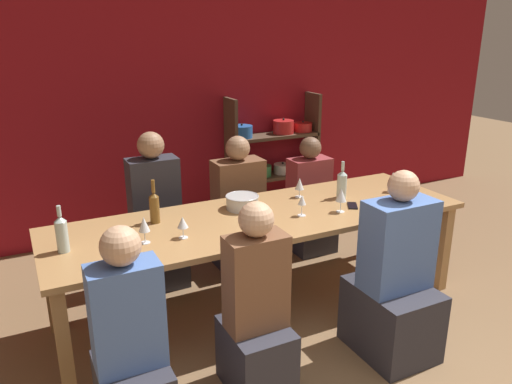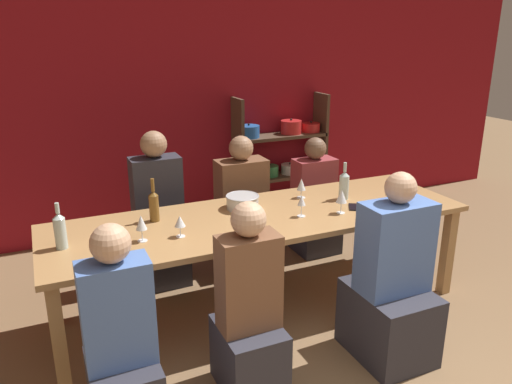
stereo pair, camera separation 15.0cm
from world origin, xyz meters
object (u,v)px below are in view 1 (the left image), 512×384
Objects in this scene: wine_glass_red_b at (403,183)px; wine_bottle_amber at (154,207)px; shelf_unit at (273,168)px; person_far_a at (156,228)px; wine_glass_white_b at (144,225)px; wine_glass_red_c at (300,184)px; person_near_a at (256,323)px; person_far_b at (308,209)px; mixing_bowl at (242,202)px; wine_bottle_green at (342,184)px; wine_glass_white_c at (393,179)px; wine_bottle_dark at (62,233)px; person_near_c at (393,290)px; person_near_b at (131,360)px; wine_glass_empty_a at (341,195)px; person_far_c at (239,219)px; dining_table at (262,224)px; wine_glass_red_a at (302,201)px; cell_phone at (352,206)px; wine_glass_white_a at (183,223)px.

wine_bottle_amber is at bearing 171.51° from wine_glass_red_b.
person_far_a is at bearing -149.85° from shelf_unit.
wine_glass_white_b is 1.41m from wine_glass_red_c.
person_near_a is at bearing -131.53° from wine_glass_red_c.
mixing_bowl is at bearing 31.73° from person_far_b.
person_far_a is at bearing 151.32° from wine_bottle_green.
wine_glass_white_c is at bearing 3.09° from wine_glass_white_b.
person_far_a is (0.31, 0.92, -0.42)m from wine_glass_white_b.
person_far_b is at bearing 19.66° from wine_bottle_dark.
person_far_b is 0.88× the size of person_near_c.
person_near_b is at bearing 69.74° from person_far_a.
person_far_a is at bearing 138.74° from wine_glass_empty_a.
wine_glass_empty_a reaches higher than mixing_bowl.
shelf_unit is 9.12× the size of wine_glass_red_b.
wine_glass_white_b is 1.04× the size of wine_glass_white_c.
person_far_c is at bearing 68.77° from person_near_a.
wine_glass_empty_a is (0.56, -0.21, 0.20)m from dining_table.
wine_bottle_green is 0.25× the size of person_far_c.
person_near_a is at bearing -119.36° from dining_table.
person_near_b is at bearing -131.05° from shelf_unit.
person_near_b reaches higher than wine_glass_empty_a.
wine_bottle_dark is at bearing 175.58° from wine_glass_red_a.
wine_bottle_green is (0.76, 0.06, 0.19)m from dining_table.
person_far_c is (-0.59, 0.73, -0.46)m from wine_bottle_green.
mixing_bowl is 0.54m from wine_glass_red_c.
shelf_unit is at bearing -149.85° from person_far_a.
wine_glass_red_a is at bearing -1.46° from wine_glass_white_b.
wine_bottle_dark is at bearing 178.33° from wine_glass_red_b.
shelf_unit reaches higher than person_near_c.
wine_bottle_amber is 2.06× the size of wine_glass_red_b.
wine_bottle_dark is 0.25× the size of person_near_b.
person_far_a reaches higher than dining_table.
person_far_b is (1.01, 0.62, -0.42)m from mixing_bowl.
wine_glass_red_a reaches higher than cell_phone.
dining_table is at bearing 120.92° from person_near_c.
wine_glass_empty_a is at bearing -20.24° from dining_table.
wine_glass_white_c is (0.98, 0.15, 0.00)m from wine_glass_red_a.
wine_glass_white_a is 0.25m from wine_glass_white_b.
person_near_a reaches higher than mixing_bowl.
shelf_unit is at bearing 76.04° from wine_glass_empty_a.
wine_bottle_green is 0.55m from wine_glass_red_a.
wine_bottle_amber is 1.18m from person_far_c.
person_near_a is 0.94× the size of person_near_c.
person_far_c is (-0.88, -0.97, -0.14)m from shelf_unit.
dining_table is at bearing 168.40° from cell_phone.
wine_glass_red_c reaches higher than dining_table.
wine_glass_white_a is 0.13× the size of person_far_b.
cell_phone is (-0.55, -0.05, -0.10)m from wine_glass_red_b.
wine_glass_red_c is at bearing 32.22° from person_near_b.
wine_glass_red_a is at bearing -4.42° from wine_bottle_dark.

